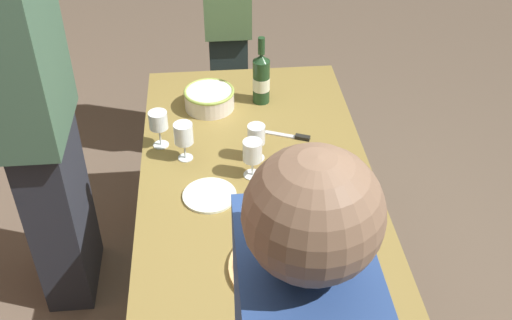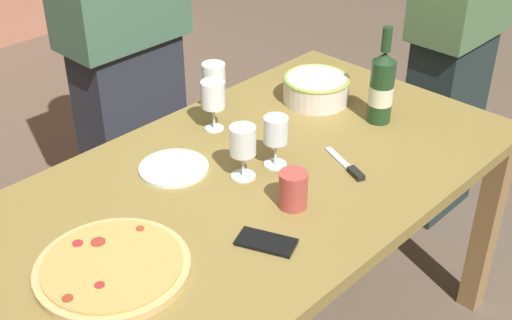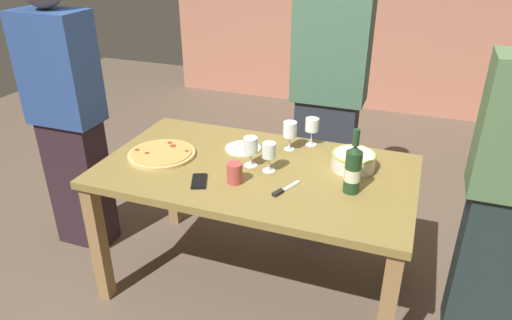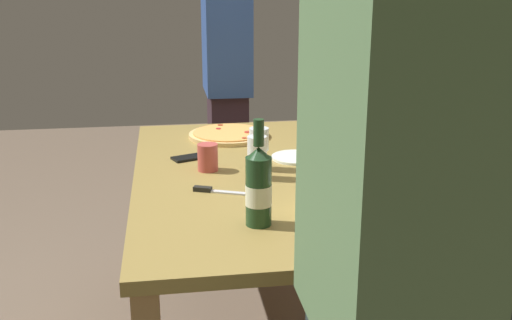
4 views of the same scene
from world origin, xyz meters
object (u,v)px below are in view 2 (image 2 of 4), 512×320
object	(u,v)px
wine_glass_near_pizza	(213,97)
wine_glass_far_right	(276,133)
dining_table	(256,201)
wine_bottle	(382,87)
pizza	(113,267)
wine_glass_far_left	(214,77)
cell_phone	(266,242)
person_host	(123,34)
wine_glass_by_bottle	(243,142)
person_guest_right	(458,28)
side_plate	(174,168)
cup_amber	(293,190)
pizza_knife	(349,167)
serving_bowl	(316,88)

from	to	relation	value
wine_glass_near_pizza	wine_glass_far_right	bearing A→B (deg)	-95.03
dining_table	wine_bottle	size ratio (longest dim) A/B	5.07
wine_glass_near_pizza	pizza	bearing A→B (deg)	-152.97
dining_table	wine_glass_far_left	bearing A→B (deg)	62.47
cell_phone	pizza	bearing A→B (deg)	-53.12
dining_table	person_host	world-z (taller)	person_host
wine_glass_by_bottle	person_guest_right	bearing A→B (deg)	1.58
dining_table	side_plate	size ratio (longest dim) A/B	8.02
pizza	cup_amber	bearing A→B (deg)	-15.25
cell_phone	pizza_knife	bearing A→B (deg)	165.67
dining_table	wine_glass_far_right	xyz separation A→B (m)	(0.07, -0.01, 0.20)
wine_glass_far_right	person_guest_right	size ratio (longest dim) A/B	0.09
wine_glass_far_left	cup_amber	bearing A→B (deg)	-113.56
wine_bottle	person_guest_right	xyz separation A→B (m)	(0.69, 0.12, -0.03)
dining_table	wine_glass_near_pizza	bearing A→B (deg)	70.50
wine_glass_near_pizza	dining_table	bearing A→B (deg)	-109.50
serving_bowl	dining_table	bearing A→B (deg)	-160.45
wine_glass_near_pizza	wine_glass_far_left	bearing A→B (deg)	45.68
wine_glass_near_pizza	side_plate	size ratio (longest dim) A/B	0.82
side_plate	person_guest_right	xyz separation A→B (m)	(1.34, -0.14, 0.08)
wine_glass_far_right	pizza_knife	size ratio (longest dim) A/B	0.83
wine_glass_near_pizza	wine_glass_by_bottle	world-z (taller)	wine_glass_near_pizza
cup_amber	side_plate	xyz separation A→B (m)	(-0.10, 0.36, -0.05)
dining_table	pizza_knife	xyz separation A→B (m)	(0.20, -0.18, 0.10)
pizza	wine_glass_by_bottle	bearing A→B (deg)	7.04
wine_glass_by_bottle	wine_bottle	bearing A→B (deg)	-9.07
wine_glass_far_right	person_host	size ratio (longest dim) A/B	0.09
wine_glass_far_left	cell_phone	distance (m)	0.74
pizza	wine_glass_far_right	distance (m)	0.61
serving_bowl	wine_glass_near_pizza	distance (m)	0.39
wine_glass_far_right	wine_glass_far_left	bearing A→B (deg)	72.16
serving_bowl	cup_amber	world-z (taller)	cup_amber
side_plate	wine_bottle	bearing A→B (deg)	-21.53
wine_bottle	side_plate	distance (m)	0.70
wine_glass_far_right	cell_phone	distance (m)	0.37
dining_table	cell_phone	bearing A→B (deg)	-131.82
wine_glass_near_pizza	cell_phone	world-z (taller)	wine_glass_near_pizza
wine_bottle	wine_glass_by_bottle	distance (m)	0.54
pizza_knife	dining_table	bearing A→B (deg)	138.72
side_plate	wine_glass_by_bottle	bearing A→B (deg)	-56.76
wine_bottle	wine_glass_near_pizza	distance (m)	0.53
cell_phone	side_plate	bearing A→B (deg)	-120.94
wine_bottle	cell_phone	xyz separation A→B (m)	(-0.71, -0.16, -0.11)
dining_table	person_host	distance (m)	0.89
wine_glass_by_bottle	pizza_knife	xyz separation A→B (m)	(0.24, -0.19, -0.11)
pizza	cell_phone	size ratio (longest dim) A/B	2.51
dining_table	wine_glass_far_right	distance (m)	0.21
cup_amber	wine_glass_near_pizza	bearing A→B (deg)	72.51
wine_glass_far_right	cup_amber	world-z (taller)	wine_glass_far_right
wine_glass_by_bottle	wine_glass_far_right	world-z (taller)	wine_glass_by_bottle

